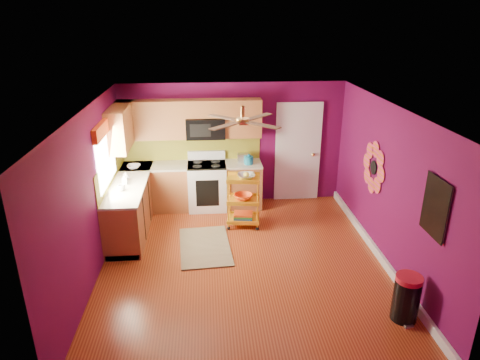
{
  "coord_description": "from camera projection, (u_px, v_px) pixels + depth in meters",
  "views": [
    {
      "loc": [
        -0.53,
        -5.91,
        3.75
      ],
      "look_at": [
        -0.02,
        0.4,
        1.28
      ],
      "focal_mm": 32.0,
      "sensor_mm": 36.0,
      "label": 1
    }
  ],
  "objects": [
    {
      "name": "electric_range",
      "position": [
        207.0,
        185.0,
        8.7
      ],
      "size": [
        0.76,
        0.66,
        1.13
      ],
      "color": "white",
      "rests_on": "ground"
    },
    {
      "name": "ground",
      "position": [
        243.0,
        262.0,
        6.9
      ],
      "size": [
        5.0,
        5.0,
        0.0
      ],
      "primitive_type": "plane",
      "color": "maroon",
      "rests_on": "ground"
    },
    {
      "name": "teal_kettle",
      "position": [
        249.0,
        160.0,
        8.51
      ],
      "size": [
        0.18,
        0.18,
        0.21
      ],
      "color": "#136D92",
      "rests_on": "lower_cabinets"
    },
    {
      "name": "right_wall_art",
      "position": [
        398.0,
        183.0,
        6.22
      ],
      "size": [
        0.04,
        2.74,
        1.04
      ],
      "color": "black",
      "rests_on": "ground"
    },
    {
      "name": "shag_rug",
      "position": [
        205.0,
        246.0,
        7.35
      ],
      "size": [
        0.94,
        1.43,
        0.02
      ],
      "primitive_type": "cube",
      "rotation": [
        0.0,
        0.0,
        0.07
      ],
      "color": "black",
      "rests_on": "ground"
    },
    {
      "name": "soap_bottle_b",
      "position": [
        126.0,
        176.0,
        7.68
      ],
      "size": [
        0.12,
        0.12,
        0.15
      ],
      "primitive_type": "imported",
      "color": "white",
      "rests_on": "lower_cabinets"
    },
    {
      "name": "counter_dish",
      "position": [
        134.0,
        167.0,
        8.3
      ],
      "size": [
        0.26,
        0.26,
        0.06
      ],
      "primitive_type": "imported",
      "color": "white",
      "rests_on": "lower_cabinets"
    },
    {
      "name": "upper_cabinetry",
      "position": [
        169.0,
        123.0,
        8.16
      ],
      "size": [
        2.8,
        2.3,
        1.26
      ],
      "color": "brown",
      "rests_on": "ground"
    },
    {
      "name": "counter_cup",
      "position": [
        121.0,
        188.0,
        7.24
      ],
      "size": [
        0.13,
        0.13,
        0.1
      ],
      "primitive_type": "imported",
      "color": "white",
      "rests_on": "lower_cabinets"
    },
    {
      "name": "ceiling_fan",
      "position": [
        243.0,
        120.0,
        6.25
      ],
      "size": [
        1.01,
        1.01,
        0.26
      ],
      "color": "#BF8C3F",
      "rests_on": "ground"
    },
    {
      "name": "toaster",
      "position": [
        243.0,
        158.0,
        8.62
      ],
      "size": [
        0.22,
        0.15,
        0.18
      ],
      "primitive_type": "cube",
      "color": "beige",
      "rests_on": "lower_cabinets"
    },
    {
      "name": "lower_cabinets",
      "position": [
        167.0,
        196.0,
        8.32
      ],
      "size": [
        2.81,
        2.31,
        0.94
      ],
      "color": "brown",
      "rests_on": "ground"
    },
    {
      "name": "soap_bottle_a",
      "position": [
        125.0,
        179.0,
        7.49
      ],
      "size": [
        0.09,
        0.09,
        0.2
      ],
      "primitive_type": "imported",
      "color": "#EA3F72",
      "rests_on": "lower_cabinets"
    },
    {
      "name": "left_window",
      "position": [
        105.0,
        144.0,
        7.07
      ],
      "size": [
        0.08,
        1.35,
        1.08
      ],
      "color": "white",
      "rests_on": "ground"
    },
    {
      "name": "panel_door",
      "position": [
        298.0,
        153.0,
        8.91
      ],
      "size": [
        0.95,
        0.11,
        2.15
      ],
      "color": "white",
      "rests_on": "ground"
    },
    {
      "name": "trash_can",
      "position": [
        406.0,
        298.0,
        5.52
      ],
      "size": [
        0.38,
        0.4,
        0.65
      ],
      "color": "black",
      "rests_on": "ground"
    },
    {
      "name": "rolling_cart",
      "position": [
        244.0,
        199.0,
        7.9
      ],
      "size": [
        0.64,
        0.5,
        1.08
      ],
      "color": "gold",
      "rests_on": "ground"
    },
    {
      "name": "room_envelope",
      "position": [
        245.0,
        167.0,
        6.3
      ],
      "size": [
        4.54,
        5.04,
        2.52
      ],
      "color": "#5C0A40",
      "rests_on": "ground"
    }
  ]
}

